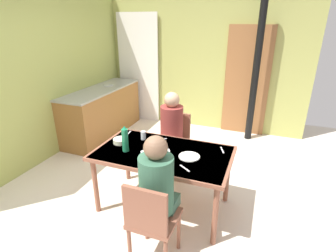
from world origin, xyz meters
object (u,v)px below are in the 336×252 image
object	(u,v)px
kitchen_counter	(102,112)
person_far_diner	(171,125)
person_near_diner	(157,182)
chair_far_diner	(175,140)
chair_near_diner	(151,219)
dining_table	(163,157)
serving_bowl_center	(120,141)
water_bottle_green_near	(125,139)

from	to	relation	value
kitchen_counter	person_far_diner	world-z (taller)	person_far_diner
person_near_diner	chair_far_diner	bearing A→B (deg)	103.64
kitchen_counter	chair_near_diner	bearing A→B (deg)	-48.56
dining_table	chair_near_diner	distance (m)	0.82
chair_near_diner	chair_far_diner	bearing A→B (deg)	102.49
kitchen_counter	dining_table	distance (m)	2.47
kitchen_counter	person_near_diner	xyz separation A→B (m)	(2.09, -2.23, 0.33)
dining_table	serving_bowl_center	xyz separation A→B (m)	(-0.55, 0.03, 0.10)
kitchen_counter	chair_far_diner	distance (m)	1.91
chair_far_diner	chair_near_diner	bearing A→B (deg)	102.49
person_near_diner	person_far_diner	distance (m)	1.34
dining_table	person_far_diner	distance (m)	0.67
person_near_diner	water_bottle_green_near	size ratio (longest dim) A/B	2.59
dining_table	person_near_diner	world-z (taller)	person_near_diner
person_near_diner	serving_bowl_center	world-z (taller)	person_near_diner
dining_table	serving_bowl_center	world-z (taller)	serving_bowl_center
dining_table	person_far_diner	size ratio (longest dim) A/B	1.94
kitchen_counter	chair_near_diner	xyz separation A→B (m)	(2.09, -2.36, 0.05)
person_near_diner	chair_near_diner	bearing A→B (deg)	-90.00
kitchen_counter	chair_far_diner	xyz separation A→B (m)	(1.74, -0.80, 0.05)
chair_far_diner	person_near_diner	world-z (taller)	person_near_diner
chair_far_diner	person_far_diner	world-z (taller)	person_far_diner
water_bottle_green_near	serving_bowl_center	world-z (taller)	water_bottle_green_near
chair_near_diner	water_bottle_green_near	world-z (taller)	water_bottle_green_near
chair_near_diner	chair_far_diner	size ratio (longest dim) A/B	1.00
water_bottle_green_near	serving_bowl_center	bearing A→B (deg)	135.12
person_far_diner	chair_near_diner	bearing A→B (deg)	103.64
kitchen_counter	person_near_diner	bearing A→B (deg)	-46.87
dining_table	serving_bowl_center	distance (m)	0.56
kitchen_counter	serving_bowl_center	xyz separation A→B (m)	(1.33, -1.55, 0.30)
chair_far_diner	person_far_diner	distance (m)	0.31
water_bottle_green_near	kitchen_counter	bearing A→B (deg)	131.05
kitchen_counter	water_bottle_green_near	distance (m)	2.30
person_near_diner	kitchen_counter	bearing A→B (deg)	133.13
dining_table	person_far_diner	bearing A→B (deg)	102.49
kitchen_counter	person_near_diner	distance (m)	3.07
person_near_diner	water_bottle_green_near	world-z (taller)	person_near_diner
chair_near_diner	person_near_diner	size ratio (longest dim) A/B	1.13
kitchen_counter	dining_table	xyz separation A→B (m)	(1.88, -1.58, 0.20)
person_far_diner	serving_bowl_center	distance (m)	0.74
person_far_diner	water_bottle_green_near	world-z (taller)	person_far_diner
serving_bowl_center	water_bottle_green_near	bearing A→B (deg)	-44.88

